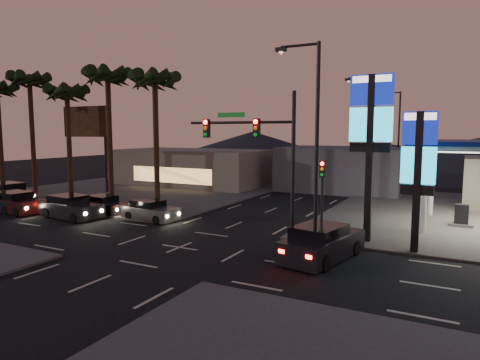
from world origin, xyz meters
The scene contains 26 objects.
ground centered at (0.00, 0.00, 0.00)m, with size 140.00×140.00×0.00m, color black.
corner_lot_nw centered at (-16.00, 16.00, 0.06)m, with size 24.00×24.00×0.12m, color #47443F.
pylon_sign_tall centered at (8.50, 5.50, 6.39)m, with size 2.20×0.35×9.00m.
pylon_sign_short centered at (11.00, 4.50, 4.66)m, with size 1.60×0.35×7.00m.
traffic_signal_mast centered at (3.76, 1.99, 5.23)m, with size 6.10×0.39×8.00m.
pedestal_signal centered at (5.50, 6.98, 2.92)m, with size 0.32×0.39×4.30m.
streetlight_near centered at (6.79, 1.00, 5.72)m, with size 2.14×0.25×10.00m.
streetlight_mid centered at (6.79, 14.00, 5.72)m, with size 2.14×0.25×10.00m.
streetlight_far centered at (6.79, 28.00, 5.72)m, with size 2.14×0.25×10.00m.
palm_a centered at (-9.00, 9.50, 9.43)m, with size 4.41×4.41×10.86m.
palm_b centered at (-14.00, 9.50, 9.97)m, with size 4.41×4.41×11.46m.
palm_c centered at (-19.00, 9.50, 8.88)m, with size 4.41×4.41×10.26m.
palm_d centered at (-24.00, 9.50, 10.15)m, with size 4.41×4.41×11.66m.
billboard centered at (-20.50, 13.00, 6.33)m, with size 6.00×0.30×8.50m.
building_far_west centered at (-14.00, 22.00, 2.00)m, with size 16.00×8.00×4.00m, color #726B5B.
building_far_mid centered at (2.00, 26.00, 2.20)m, with size 12.00×9.00×4.40m, color #4C4C51.
hill_left centered at (-25.00, 60.00, 3.00)m, with size 40.00×40.00×6.00m, color black.
hill_right centered at (15.00, 60.00, 2.50)m, with size 50.00×50.00×5.00m, color black.
hill_center centered at (0.00, 60.00, 2.00)m, with size 60.00×60.00×4.00m, color black.
car_lane_a_front centered at (-11.23, 2.75, 0.74)m, with size 5.03×2.45×1.59m.
car_lane_a_mid centered at (-16.49, 2.32, 0.72)m, with size 4.91×2.42×1.55m.
car_lane_a_rear centered at (-17.86, 2.19, 0.65)m, with size 4.34×1.88×1.40m.
car_lane_b_front centered at (-5.88, 4.80, 0.63)m, with size 4.31×2.11×1.36m.
car_lane_b_mid centered at (-10.43, 5.07, 0.61)m, with size 4.18×2.03×1.32m.
car_lane_b_rear centered at (-21.27, 4.94, 0.78)m, with size 5.31×2.63×1.68m.
suv_station centered at (7.19, 1.48, 0.78)m, with size 3.03×5.31×1.68m.
Camera 1 is at (12.94, -17.83, 6.05)m, focal length 32.00 mm.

